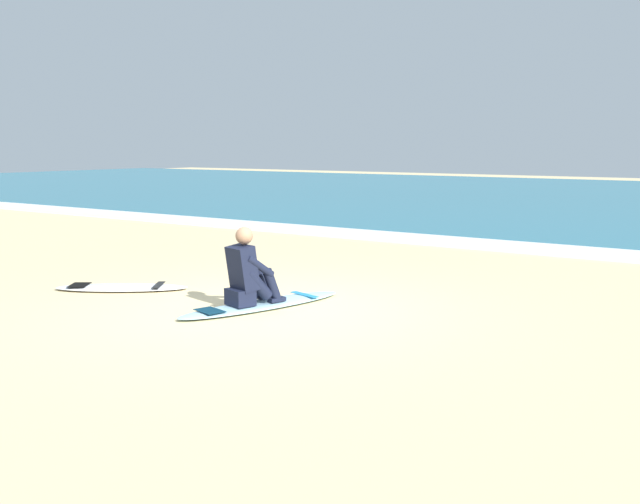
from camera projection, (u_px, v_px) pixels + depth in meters
ground_plane at (264, 310)px, 8.75m from camera, size 80.00×80.00×0.00m
sea at (622, 200)px, 25.45m from camera, size 80.00×28.00×0.10m
breaking_foam at (474, 244)px, 14.22m from camera, size 80.00×0.90×0.11m
surfboard_main at (262, 305)px, 8.89m from camera, size 1.15×2.42×0.08m
surfer_seated at (248, 275)px, 8.70m from camera, size 0.51×0.76×0.95m
surfboard_spare_near at (121, 287)px, 9.95m from camera, size 1.80×1.47×0.08m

